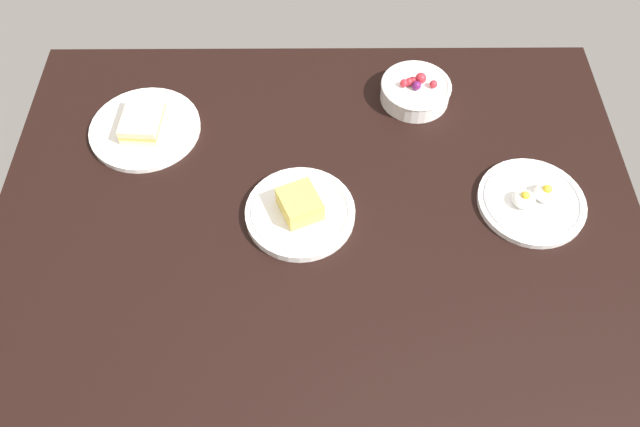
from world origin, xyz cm
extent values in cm
cube|color=black|center=(0.00, 0.00, 2.00)|extent=(112.88, 87.73, 4.00)
cylinder|color=white|center=(37.35, 3.23, 4.57)|extent=(18.75, 18.75, 1.14)
torus|color=#B7B7BC|center=(37.35, 3.23, 5.14)|extent=(17.00, 17.00, 0.50)
ellipsoid|color=white|center=(35.49, 2.62, 6.24)|extent=(4.02, 4.02, 2.21)
sphere|color=yellow|center=(35.49, 2.62, 7.24)|extent=(1.61, 1.61, 1.61)
ellipsoid|color=white|center=(39.48, 3.93, 6.28)|extent=(4.15, 4.15, 2.28)
sphere|color=yellow|center=(39.48, 3.93, 7.31)|extent=(1.66, 1.66, 1.66)
cylinder|color=white|center=(-3.07, 0.95, 4.78)|extent=(18.94, 18.94, 1.57)
torus|color=#B7B7BC|center=(-3.07, 0.95, 5.57)|extent=(17.17, 17.17, 0.50)
cube|color=#F2D14C|center=(-3.07, 0.95, 7.49)|extent=(8.48, 8.84, 3.85)
cylinder|color=white|center=(19.18, 29.00, 5.79)|extent=(13.49, 13.49, 3.57)
torus|color=white|center=(19.18, 29.00, 7.57)|extent=(13.75, 13.75, 0.80)
sphere|color=#B2232D|center=(16.68, 28.79, 8.37)|extent=(1.59, 1.59, 1.59)
sphere|color=#B2232D|center=(19.99, 29.82, 8.66)|extent=(2.18, 2.18, 2.18)
sphere|color=#B2232D|center=(22.37, 28.53, 8.35)|extent=(1.56, 1.56, 1.56)
sphere|color=maroon|center=(18.44, 29.54, 8.34)|extent=(1.54, 1.54, 1.54)
sphere|color=#59144C|center=(19.02, 28.04, 8.46)|extent=(1.77, 1.77, 1.77)
sphere|color=#B2232D|center=(17.69, 29.16, 8.36)|extent=(1.58, 1.58, 1.58)
cylinder|color=white|center=(-32.82, 20.75, 4.57)|extent=(20.88, 20.88, 1.13)
torus|color=#B7B7BC|center=(-32.82, 20.75, 5.13)|extent=(18.88, 18.88, 0.50)
cube|color=beige|center=(-32.82, 20.75, 5.73)|extent=(7.59, 9.94, 1.20)
cube|color=#E5B24C|center=(-32.82, 20.75, 6.73)|extent=(7.59, 9.94, 0.80)
cube|color=beige|center=(-32.82, 20.75, 7.73)|extent=(7.59, 9.94, 1.20)
camera|label=1|loc=(-0.34, -61.02, 94.70)|focal=35.61mm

